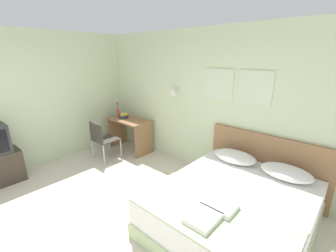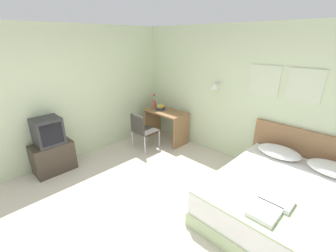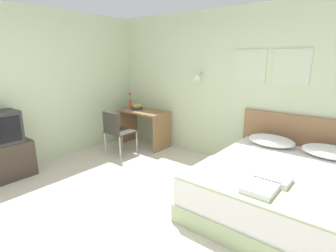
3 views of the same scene
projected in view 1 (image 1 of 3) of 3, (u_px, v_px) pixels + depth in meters
ground_plane at (81, 240)px, 2.76m from camera, size 24.00×24.00×0.00m
wall_back at (202, 103)px, 4.20m from camera, size 5.83×0.31×2.65m
bed at (233, 209)px, 2.91m from camera, size 1.75×2.07×0.54m
headboard at (265, 164)px, 3.60m from camera, size 1.87×0.06×1.00m
pillow_left at (235, 157)px, 3.60m from camera, size 0.68×0.43×0.16m
pillow_right at (286, 172)px, 3.11m from camera, size 0.68×0.43×0.16m
throw_blanket at (210, 214)px, 2.40m from camera, size 1.70×0.83×0.02m
folded_towel_near_foot at (220, 206)px, 2.47m from camera, size 0.35×0.27×0.06m
folded_towel_mid_bed at (203, 218)px, 2.28m from camera, size 0.30×0.34×0.06m
desk at (130, 129)px, 5.28m from camera, size 1.03×0.56×0.76m
desk_chair at (102, 138)px, 4.76m from camera, size 0.47×0.47×0.85m
fruit_bowl at (124, 116)px, 5.31m from camera, size 0.25×0.23×0.12m
flower_vase at (118, 111)px, 5.43m from camera, size 0.07×0.07×0.35m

